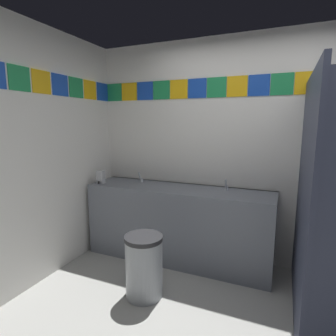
{
  "coord_description": "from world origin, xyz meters",
  "views": [
    {
      "loc": [
        0.18,
        -1.69,
        1.61
      ],
      "look_at": [
        -0.91,
        0.85,
        1.15
      ],
      "focal_mm": 29.22,
      "sensor_mm": 36.0,
      "label": 1
    }
  ],
  "objects": [
    {
      "name": "wall_back",
      "position": [
        0.0,
        1.49,
        1.28
      ],
      "size": [
        4.08,
        0.09,
        2.56
      ],
      "color": "white",
      "rests_on": "ground_plane"
    },
    {
      "name": "wall_side",
      "position": [
        -2.08,
        -0.0,
        1.28
      ],
      "size": [
        0.09,
        2.91,
        2.56
      ],
      "color": "white",
      "rests_on": "ground_plane"
    },
    {
      "name": "vanity_counter",
      "position": [
        -0.92,
        1.18,
        0.44
      ],
      "size": [
        2.15,
        0.55,
        0.87
      ],
      "color": "slate",
      "rests_on": "ground_plane"
    },
    {
      "name": "faucet_left",
      "position": [
        -1.46,
        1.27,
        0.92
      ],
      "size": [
        0.04,
        0.1,
        0.14
      ],
      "color": "silver",
      "rests_on": "vanity_counter"
    },
    {
      "name": "faucet_right",
      "position": [
        -0.38,
        1.27,
        0.92
      ],
      "size": [
        0.04,
        0.1,
        0.14
      ],
      "color": "silver",
      "rests_on": "vanity_counter"
    },
    {
      "name": "soap_dispenser",
      "position": [
        -1.88,
        1.02,
        0.95
      ],
      "size": [
        0.09,
        0.09,
        0.16
      ],
      "color": "#B7BABF",
      "rests_on": "vanity_counter"
    },
    {
      "name": "stall_divider",
      "position": [
        0.52,
        0.49,
        1.0
      ],
      "size": [
        0.92,
        1.42,
        1.99
      ],
      "color": "#33384C",
      "rests_on": "ground_plane"
    },
    {
      "name": "trash_bin",
      "position": [
        -0.95,
        0.39,
        0.3
      ],
      "size": [
        0.35,
        0.35,
        0.59
      ],
      "color": "#999EA3",
      "rests_on": "ground_plane"
    }
  ]
}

